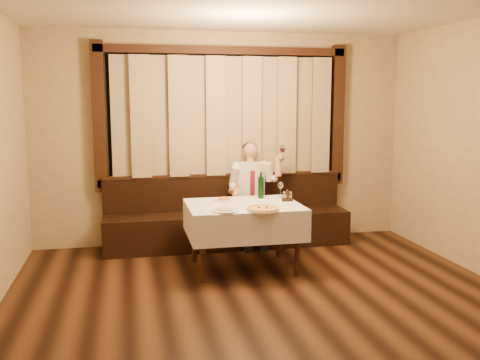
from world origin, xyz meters
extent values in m
cube|color=black|center=(0.00, 0.00, -0.01)|extent=(5.00, 6.00, 0.01)
cube|color=tan|center=(0.00, 3.00, 1.40)|extent=(5.00, 0.01, 2.80)
cube|color=black|center=(0.00, 2.98, 1.70)|extent=(3.00, 0.02, 1.60)
cube|color=orange|center=(-0.70, 2.97, 1.40)|extent=(0.50, 0.01, 0.40)
cube|color=black|center=(0.00, 2.94, 0.85)|extent=(3.30, 0.12, 0.10)
cube|color=black|center=(0.00, 2.94, 2.55)|extent=(3.30, 0.12, 0.10)
cube|color=black|center=(-1.60, 2.94, 1.70)|extent=(0.16, 0.12, 1.90)
cube|color=black|center=(1.60, 2.94, 1.70)|extent=(0.16, 0.12, 1.90)
cube|color=#8C785A|center=(0.00, 2.88, 1.70)|extent=(2.90, 0.08, 1.55)
cube|color=black|center=(0.00, 2.68, 0.23)|extent=(3.20, 0.60, 0.45)
cube|color=black|center=(0.00, 2.92, 0.68)|extent=(3.20, 0.12, 0.45)
cube|color=black|center=(0.00, 2.92, 0.92)|extent=(3.20, 0.14, 0.04)
cylinder|color=black|center=(-0.52, 1.33, 0.35)|extent=(0.06, 0.06, 0.71)
cylinder|color=black|center=(0.52, 1.33, 0.35)|extent=(0.06, 0.06, 0.71)
cylinder|color=black|center=(-0.52, 2.07, 0.35)|extent=(0.06, 0.06, 0.71)
cylinder|color=black|center=(0.52, 2.07, 0.35)|extent=(0.06, 0.06, 0.71)
cube|color=black|center=(0.00, 1.70, 0.73)|extent=(1.20, 0.90, 0.04)
cube|color=white|center=(0.00, 1.70, 0.75)|extent=(1.26, 0.96, 0.01)
cube|color=white|center=(0.00, 1.22, 0.58)|extent=(1.26, 0.01, 0.35)
cube|color=white|center=(0.00, 2.18, 0.58)|extent=(1.26, 0.01, 0.35)
cube|color=white|center=(-0.63, 1.70, 0.58)|extent=(0.01, 0.96, 0.35)
cube|color=white|center=(0.63, 1.70, 0.58)|extent=(0.01, 0.96, 0.35)
cylinder|color=white|center=(0.12, 1.32, 0.76)|extent=(0.36, 0.36, 0.01)
cylinder|color=#CC5A1E|center=(0.12, 1.32, 0.77)|extent=(0.33, 0.33, 0.01)
torus|color=tan|center=(0.12, 1.32, 0.78)|extent=(0.35, 0.35, 0.03)
sphere|color=black|center=(0.09, 1.34, 0.78)|extent=(0.02, 0.02, 0.02)
sphere|color=black|center=(0.16, 1.31, 0.78)|extent=(0.02, 0.02, 0.02)
cylinder|color=white|center=(-0.18, 1.94, 0.76)|extent=(0.24, 0.24, 0.01)
ellipsoid|color=#C1401E|center=(-0.18, 1.94, 0.80)|extent=(0.15, 0.15, 0.07)
cylinder|color=white|center=(-0.28, 1.35, 0.76)|extent=(0.29, 0.29, 0.02)
ellipsoid|color=#CCB384|center=(-0.28, 1.35, 0.81)|extent=(0.18, 0.18, 0.08)
cylinder|color=#0E4118|center=(0.28, 2.01, 0.88)|extent=(0.07, 0.07, 0.26)
cylinder|color=#0E4118|center=(0.28, 2.01, 1.03)|extent=(0.03, 0.03, 0.06)
cylinder|color=silver|center=(0.28, 2.01, 1.07)|extent=(0.03, 0.03, 0.01)
cylinder|color=white|center=(0.53, 2.04, 0.76)|extent=(0.06, 0.06, 0.01)
cylinder|color=white|center=(0.53, 2.04, 0.81)|extent=(0.01, 0.01, 0.09)
ellipsoid|color=white|center=(0.53, 2.04, 0.90)|extent=(0.07, 0.07, 0.08)
cube|color=black|center=(0.53, 1.76, 0.78)|extent=(0.13, 0.07, 0.04)
cube|color=black|center=(0.53, 1.76, 0.84)|extent=(0.02, 0.06, 0.09)
cylinder|color=white|center=(0.49, 1.76, 0.82)|extent=(0.03, 0.03, 0.07)
cylinder|color=silver|center=(0.49, 1.76, 0.86)|extent=(0.03, 0.03, 0.01)
cylinder|color=white|center=(0.57, 1.76, 0.82)|extent=(0.03, 0.03, 0.07)
cylinder|color=silver|center=(0.57, 1.76, 0.86)|extent=(0.03, 0.03, 0.01)
cube|color=black|center=(0.31, 2.57, 0.52)|extent=(0.37, 0.42, 0.15)
cube|color=black|center=(0.21, 2.36, 0.23)|extent=(0.10, 0.11, 0.45)
cube|color=black|center=(0.41, 2.36, 0.23)|extent=(0.10, 0.11, 0.45)
ellipsoid|color=white|center=(0.31, 2.71, 0.85)|extent=(0.39, 0.24, 0.50)
cube|color=maroon|center=(0.31, 2.58, 0.82)|extent=(0.06, 0.01, 0.37)
cylinder|color=tan|center=(0.31, 2.71, 1.14)|extent=(0.09, 0.09, 0.07)
sphere|color=tan|center=(0.31, 2.71, 1.26)|extent=(0.20, 0.20, 0.20)
ellipsoid|color=black|center=(0.31, 2.74, 1.29)|extent=(0.20, 0.20, 0.15)
sphere|color=white|center=(0.12, 2.71, 1.06)|extent=(0.12, 0.12, 0.12)
sphere|color=white|center=(0.50, 2.71, 1.06)|extent=(0.12, 0.12, 0.12)
sphere|color=tan|center=(0.03, 2.33, 0.75)|extent=(0.08, 0.08, 0.08)
sphere|color=tan|center=(0.68, 2.55, 1.18)|extent=(0.09, 0.09, 0.09)
cylinder|color=white|center=(0.68, 2.52, 1.22)|extent=(0.01, 0.01, 0.10)
ellipsoid|color=white|center=(0.68, 2.52, 1.30)|extent=(0.08, 0.08, 0.10)
ellipsoid|color=#4C070F|center=(0.68, 2.52, 1.28)|extent=(0.06, 0.06, 0.06)
camera|label=1|loc=(-1.27, -4.06, 1.93)|focal=40.00mm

